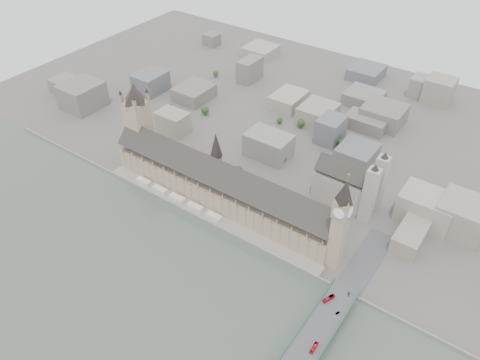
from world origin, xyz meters
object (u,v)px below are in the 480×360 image
Objects in this scene: palace_of_westminster at (221,185)px; westminster_abbey at (349,185)px; red_bus_south at (314,347)px; car_silver at (338,313)px; westminster_bridge at (306,351)px; red_bus_north at (329,298)px; car_approach at (349,294)px; elizabeth_tower at (341,219)px; victoria_tower at (138,121)px.

westminster_abbey is at bearing 34.17° from palace_of_westminster.
car_silver is at bearing 86.60° from red_bus_south.
westminster_bridge is 50.65m from red_bus_north.
car_approach is at bearing 73.82° from red_bus_north.
car_approach is (167.38, -42.63, -11.79)m from palace_of_westminster.
palace_of_westminster is at bearing -145.83° from westminster_abbey.
westminster_bridge is at bearing -75.94° from car_silver.
car_approach is (0.00, 62.15, -0.85)m from red_bus_south.
red_bus_north is at bearing -68.66° from elizabeth_tower.
elizabeth_tower is 9.87× the size of red_bus_south.
red_bus_south is (167.38, -104.79, -10.94)m from palace_of_westminster.
westminster_bridge is (24.00, -95.50, -52.96)m from elizabeth_tower.
elizabeth_tower reaches higher than westminster_abbey.
palace_of_westminster is 173.13m from car_approach.
red_bus_south reaches higher than car_approach.
elizabeth_tower is (138.00, -11.70, 35.38)m from palace_of_westminster.
palace_of_westminster is 197.78m from red_bus_south.
red_bus_south is 2.38× the size of car_approach.
palace_of_westminster is at bearing 145.42° from car_approach.
victoria_tower reaches higher than red_bus_north.
red_bus_north is (17.85, -45.69, -46.18)m from elizabeth_tower.
palace_of_westminster reaches higher than red_bus_north.
elizabeth_tower is 108.05m from red_bus_south.
victoria_tower is 9.18× the size of red_bus_south.
westminster_abbey is at bearing 16.50° from victoria_tower.
red_bus_south is at bearing -72.48° from elizabeth_tower.
car_approach is at bearing 114.42° from car_silver.
red_bus_south reaches higher than car_silver.
westminster_abbey reaches higher than car_approach.
red_bus_north is at bearing -12.91° from victoria_tower.
palace_of_westminster is 57.99× the size of car_approach.
car_silver is (57.23, -140.81, -14.20)m from westminster_abbey.
westminster_abbey is (-51.08, 182.50, 19.96)m from westminster_bridge.
elizabeth_tower is 260.64m from victoria_tower.
victoria_tower reaches higher than red_bus_south.
westminster_abbey reaches higher than palace_of_westminster.
car_approach is (5.38, 64.57, 5.79)m from westminster_bridge.
palace_of_westminster is at bearing 175.15° from elizabeth_tower.
red_bus_south is (29.38, -93.09, -46.32)m from elizabeth_tower.
westminster_bridge is at bearing -74.36° from westminster_abbey.
elizabeth_tower is 28.24× the size of car_silver.
westminster_bridge is at bearing -115.06° from car_approach.
elizabeth_tower is at bearing -72.71° from westminster_abbey.
red_bus_south is (289.38, -111.09, -43.44)m from victoria_tower.
elizabeth_tower is at bearing 105.25° from red_bus_south.
red_bus_south is at bearing -110.29° from car_approach.
westminster_bridge is at bearing -75.89° from elizabeth_tower.
red_bus_north is at bearing -148.30° from car_approach.
red_bus_south is (11.53, -47.40, -0.14)m from red_bus_north.
red_bus_north reaches higher than red_bus_south.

